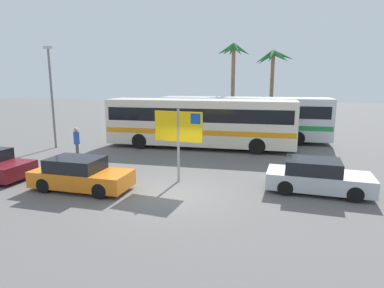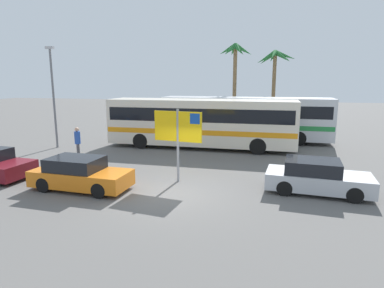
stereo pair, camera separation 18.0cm
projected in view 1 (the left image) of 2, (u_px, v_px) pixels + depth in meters
ground at (172, 195)px, 12.77m from camera, size 120.00×120.00×0.00m
bus_front_coach at (200, 121)px, 21.35m from camera, size 12.16×2.62×3.17m
bus_rear_coach at (243, 116)px, 24.01m from camera, size 12.16×2.62×3.17m
ferry_sign at (179, 129)px, 14.00m from camera, size 2.19×0.36×3.20m
car_silver at (317, 177)px, 12.95m from camera, size 4.10×2.04×1.32m
car_orange at (80, 174)px, 13.26m from camera, size 4.09×1.81×1.32m
pedestrian_near_sign at (77, 141)px, 18.28m from camera, size 0.32×0.32×1.82m
lamp_post_left_side at (52, 93)px, 20.99m from camera, size 0.56×0.20×6.51m
palm_tree_seaside at (273, 65)px, 28.49m from camera, size 3.47×3.58×7.00m
palm_tree_inland at (233, 62)px, 27.51m from camera, size 2.95×2.87×7.46m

